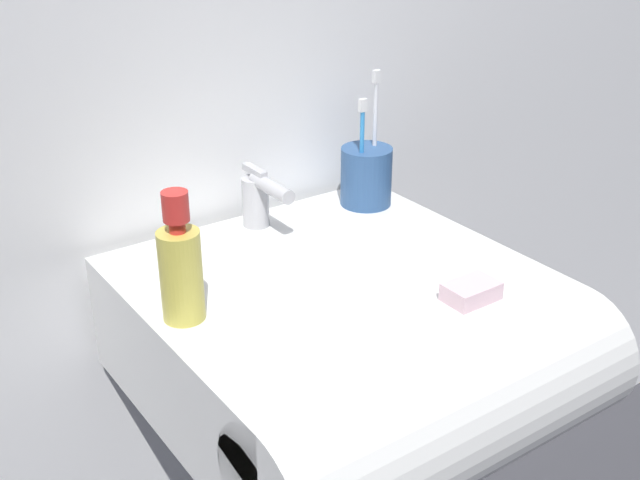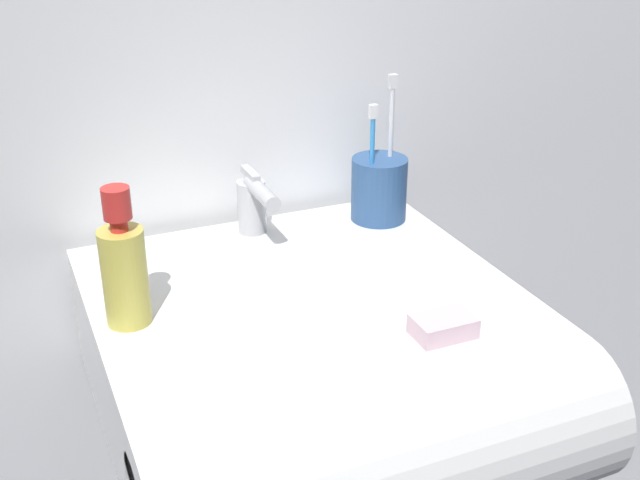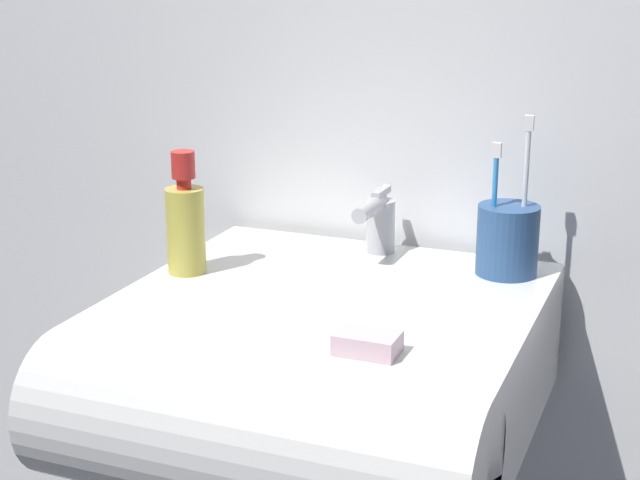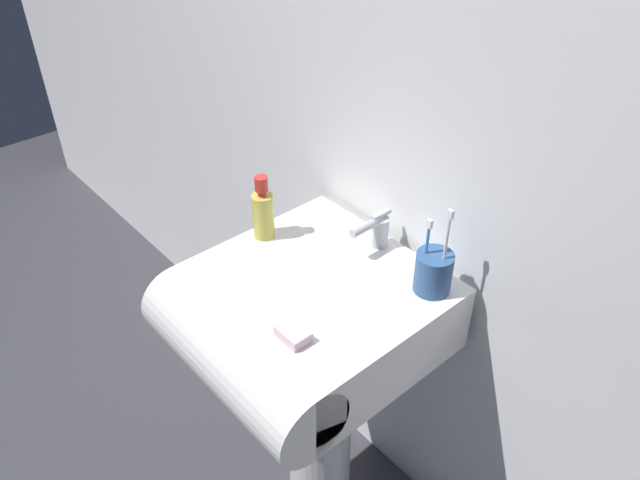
% 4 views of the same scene
% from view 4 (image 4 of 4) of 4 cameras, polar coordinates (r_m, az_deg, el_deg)
% --- Properties ---
extents(wall_back, '(5.00, 0.05, 2.40)m').
position_cam_4_polar(wall_back, '(1.43, 8.68, 11.22)').
color(wall_back, white).
rests_on(wall_back, ground).
extents(sink_pedestal, '(0.18, 0.18, 0.71)m').
position_cam_4_polar(sink_pedestal, '(1.81, -0.04, -16.50)').
color(sink_pedestal, white).
rests_on(sink_pedestal, ground).
extents(sink_basin, '(0.52, 0.56, 0.18)m').
position_cam_4_polar(sink_basin, '(1.45, -1.97, -7.29)').
color(sink_basin, white).
rests_on(sink_basin, sink_pedestal).
extents(faucet, '(0.04, 0.12, 0.09)m').
position_cam_4_polar(faucet, '(1.50, 5.19, 0.96)').
color(faucet, '#B7B7BC').
rests_on(faucet, sink_basin).
extents(toothbrush_cup, '(0.08, 0.08, 0.22)m').
position_cam_4_polar(toothbrush_cup, '(1.39, 10.33, -2.86)').
color(toothbrush_cup, '#2D5184').
rests_on(toothbrush_cup, sink_basin).
extents(soap_bottle, '(0.05, 0.05, 0.17)m').
position_cam_4_polar(soap_bottle, '(1.52, -5.23, 2.53)').
color(soap_bottle, gold).
rests_on(soap_bottle, sink_basin).
extents(bar_soap, '(0.07, 0.05, 0.02)m').
position_cam_4_polar(bar_soap, '(1.28, -2.51, -8.60)').
color(bar_soap, silver).
rests_on(bar_soap, sink_basin).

